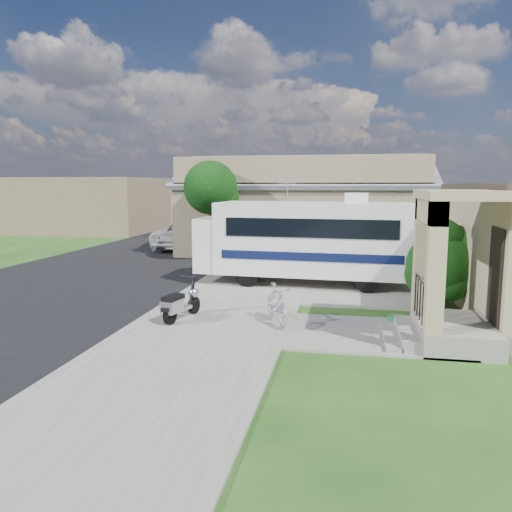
% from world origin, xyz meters
% --- Properties ---
extents(ground, '(120.00, 120.00, 0.00)m').
position_xyz_m(ground, '(0.00, 0.00, 0.00)').
color(ground, '#194111').
extents(street_slab, '(9.00, 80.00, 0.02)m').
position_xyz_m(street_slab, '(-7.50, 10.00, 0.01)').
color(street_slab, black).
rests_on(street_slab, ground).
extents(sidewalk_slab, '(4.00, 80.00, 0.06)m').
position_xyz_m(sidewalk_slab, '(-1.00, 10.00, 0.03)').
color(sidewalk_slab, slate).
rests_on(sidewalk_slab, ground).
extents(driveway_slab, '(7.00, 6.00, 0.05)m').
position_xyz_m(driveway_slab, '(1.50, 4.50, 0.03)').
color(driveway_slab, slate).
rests_on(driveway_slab, ground).
extents(walk_slab, '(4.00, 3.00, 0.05)m').
position_xyz_m(walk_slab, '(3.00, -1.00, 0.03)').
color(walk_slab, slate).
rests_on(walk_slab, ground).
extents(warehouse, '(12.50, 8.40, 5.04)m').
position_xyz_m(warehouse, '(0.00, 13.97, 1.99)').
color(warehouse, '#77634A').
rests_on(warehouse, ground).
extents(distant_bldg_far, '(10.00, 8.00, 4.00)m').
position_xyz_m(distant_bldg_far, '(-17.00, 22.00, 2.00)').
color(distant_bldg_far, brown).
rests_on(distant_bldg_far, ground).
extents(distant_bldg_near, '(8.00, 7.00, 3.20)m').
position_xyz_m(distant_bldg_near, '(-15.00, 34.00, 1.60)').
color(distant_bldg_near, '#77634A').
rests_on(distant_bldg_near, ground).
extents(street_tree_a, '(2.44, 2.40, 4.58)m').
position_xyz_m(street_tree_a, '(-3.70, 9.05, 3.25)').
color(street_tree_a, black).
rests_on(street_tree_a, ground).
extents(street_tree_b, '(2.44, 2.40, 4.73)m').
position_xyz_m(street_tree_b, '(-3.70, 19.05, 3.39)').
color(street_tree_b, black).
rests_on(street_tree_b, ground).
extents(street_tree_c, '(2.44, 2.40, 4.42)m').
position_xyz_m(street_tree_c, '(-3.70, 28.05, 3.10)').
color(street_tree_c, black).
rests_on(street_tree_c, ground).
extents(motorhome, '(7.53, 2.73, 3.80)m').
position_xyz_m(motorhome, '(0.86, 4.72, 1.63)').
color(motorhome, silver).
rests_on(motorhome, ground).
extents(shrub, '(2.10, 2.01, 2.58)m').
position_xyz_m(shrub, '(4.97, 2.01, 1.32)').
color(shrub, black).
rests_on(shrub, ground).
extents(scooter, '(0.72, 1.63, 1.08)m').
position_xyz_m(scooter, '(-1.88, -0.75, 0.48)').
color(scooter, black).
rests_on(scooter, ground).
extents(bicycle, '(1.10, 1.68, 0.99)m').
position_xyz_m(bicycle, '(0.61, -0.59, 0.49)').
color(bicycle, '#B1B0B8').
rests_on(bicycle, ground).
extents(pickup_truck, '(3.30, 5.93, 1.57)m').
position_xyz_m(pickup_truck, '(-6.14, 13.57, 0.78)').
color(pickup_truck, white).
rests_on(pickup_truck, ground).
extents(van, '(3.48, 6.97, 1.95)m').
position_xyz_m(van, '(-6.22, 19.52, 0.97)').
color(van, white).
rests_on(van, ground).
extents(garden_hose, '(0.46, 0.46, 0.21)m').
position_xyz_m(garden_hose, '(3.59, -0.02, 0.10)').
color(garden_hose, '#156B2E').
rests_on(garden_hose, ground).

